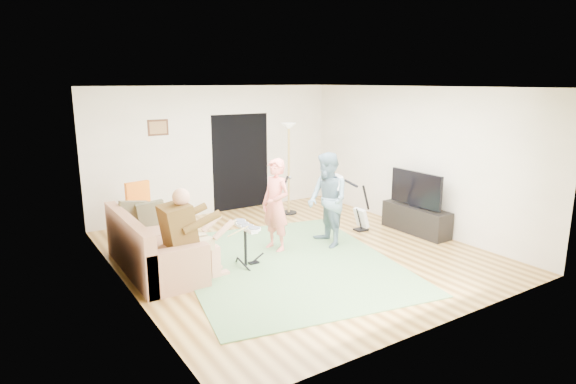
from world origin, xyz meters
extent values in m
plane|color=brown|center=(0.00, 0.00, 0.00)|extent=(6.00, 6.00, 0.00)
plane|color=white|center=(0.00, 0.00, 2.70)|extent=(6.00, 6.00, 0.00)
plane|color=olive|center=(-2.74, 0.20, 1.55)|extent=(0.00, 2.05, 2.05)
plane|color=black|center=(0.55, 2.99, 1.05)|extent=(2.10, 0.00, 2.10)
cube|color=#3F2314|center=(-1.25, 2.99, 1.90)|extent=(0.42, 0.03, 0.32)
cube|color=#56804E|center=(-0.39, -0.38, 0.01)|extent=(3.83, 4.46, 0.02)
cube|color=#A26F51|center=(-2.20, 0.52, 0.22)|extent=(0.88, 1.76, 0.43)
cube|color=#A26F51|center=(-2.57, 0.52, 0.44)|extent=(0.17, 2.17, 0.88)
cube|color=#A26F51|center=(-2.20, 1.50, 0.31)|extent=(0.88, 0.21, 0.62)
cube|color=#A26F51|center=(-2.20, -0.47, 0.31)|extent=(0.88, 0.21, 0.62)
cube|color=brown|center=(-2.05, -0.13, 0.81)|extent=(0.38, 0.49, 0.62)
sphere|color=tan|center=(-1.98, -0.13, 1.23)|extent=(0.25, 0.25, 0.25)
cylinder|color=black|center=(-1.00, -0.13, 0.33)|extent=(0.04, 0.04, 0.61)
cube|color=white|center=(-1.00, -0.13, 0.62)|extent=(0.12, 0.61, 0.04)
imported|color=#F17768|center=(-0.22, 0.26, 0.78)|extent=(0.49, 0.64, 1.56)
imported|color=slate|center=(0.64, -0.04, 0.81)|extent=(0.74, 0.88, 1.62)
cube|color=black|center=(1.71, 0.29, 0.02)|extent=(0.24, 0.20, 0.03)
cube|color=silver|center=(1.71, 0.29, 0.25)|extent=(0.19, 0.28, 0.38)
cylinder|color=black|center=(1.81, 0.29, 0.63)|extent=(0.20, 0.04, 0.49)
cylinder|color=black|center=(1.21, 2.06, 0.02)|extent=(0.35, 0.35, 0.03)
cylinder|color=#A78747|center=(1.21, 2.06, 0.94)|extent=(0.04, 0.04, 1.84)
cone|color=white|center=(1.21, 2.06, 1.88)|extent=(0.31, 0.31, 0.12)
cube|color=#D4BD89|center=(-1.96, 1.79, 0.49)|extent=(0.54, 0.54, 0.04)
cube|color=orange|center=(-1.96, 2.00, 0.85)|extent=(0.44, 0.17, 0.46)
cube|color=black|center=(2.50, -0.35, 0.25)|extent=(0.40, 1.40, 0.50)
cube|color=black|center=(2.45, -0.35, 0.85)|extent=(0.06, 1.17, 0.64)
camera|label=1|loc=(-4.23, -6.36, 2.80)|focal=30.00mm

